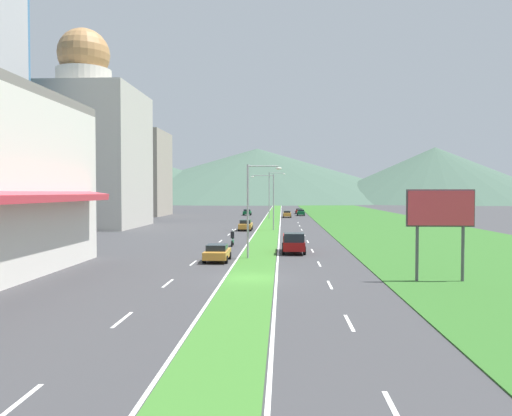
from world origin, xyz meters
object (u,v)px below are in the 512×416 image
Objects in this scene: billboard_roadside at (441,213)px; motorcycle_rider at (233,239)px; street_lamp_mid at (271,198)px; pickup_truck_0 at (294,243)px; street_lamp_far at (271,192)px; street_lamp_near at (252,204)px; car_2 at (246,225)px; car_0 at (247,212)px; car_4 at (299,211)px; car_5 at (301,212)px; car_1 at (217,253)px; car_3 at (287,214)px.

motorcycle_rider is at bearing 127.03° from billboard_roadside.
pickup_truck_0 is (2.83, -27.53, -3.96)m from street_lamp_mid.
motorcycle_rider is at bearing -93.10° from street_lamp_far.
street_lamp_near is 1.51× the size of pickup_truck_0.
street_lamp_near is 1.72× the size of car_2.
street_lamp_mid is at bearing -171.85° from car_0.
billboard_roadside is at bearing 3.23° from car_4.
pickup_truck_0 reaches higher than car_2.
street_lamp_far reaches higher than street_lamp_mid.
motorcycle_rider is (-9.80, -79.53, 0.03)m from car_4.
car_2 is (-15.64, 42.18, -3.62)m from billboard_roadside.
car_1 is at bearing -7.04° from car_5.
car_5 is (3.43, 8.62, -0.00)m from car_3.
street_lamp_mid is at bearing -9.28° from motorcycle_rider.
street_lamp_far is 27.51m from car_4.
car_3 is 0.84× the size of pickup_truck_0.
car_3 is (-9.03, 80.56, -3.65)m from billboard_roadside.
car_2 is at bearing 110.34° from billboard_roadside.
car_1 is (3.28, -81.96, -0.02)m from car_0.
street_lamp_far is 1.84× the size of pickup_truck_0.
pickup_truck_0 is 2.70× the size of motorcycle_rider.
street_lamp_mid is at bearing -6.24° from car_1.
billboard_roadside is 17.57m from pickup_truck_0.
street_lamp_far is 59.46m from pickup_truck_0.
car_0 is 16.13m from car_4.
car_5 is at bearing 0.15° from car_4.
car_1 is at bearing 179.47° from motorcycle_rider.
street_lamp_near is at bearing -57.78° from car_1.
street_lamp_near reaches higher than car_3.
motorcycle_rider reaches higher than car_3.
billboard_roadside is 1.35× the size of car_5.
car_2 is (-3.76, -0.01, -4.14)m from street_lamp_mid.
billboard_roadside is 1.10× the size of pickup_truck_0.
street_lamp_far is 2.09× the size of car_2.
car_2 is (-2.91, 31.68, -3.97)m from street_lamp_near.
billboard_roadside is 1.43× the size of car_1.
car_2 is (-3.10, -31.65, -4.94)m from street_lamp_far.
street_lamp_far is at bearing -27.52° from car_3.
car_2 is at bearing 0.55° from motorcycle_rider.
street_lamp_mid is 22.42m from motorcycle_rider.
street_lamp_mid is 5.59m from car_2.
street_lamp_far is at bearing 89.83° from street_lamp_near.
street_lamp_mid reaches higher than car_2.
car_2 reaches higher than car_1.
street_lamp_far reaches higher than car_0.
car_0 is 1.05× the size of car_5.
car_3 is at bearing -9.77° from car_2.
car_3 is 1.02× the size of car_5.
car_4 is (6.24, 57.80, -4.22)m from street_lamp_mid.
street_lamp_far is 53.69m from motorcycle_rider.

